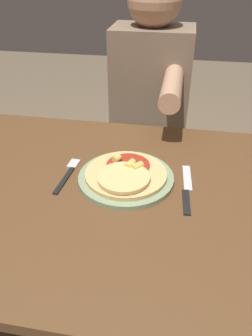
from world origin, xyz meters
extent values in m
plane|color=brown|center=(0.00, 0.00, 0.00)|extent=(8.00, 8.00, 0.00)
cube|color=brown|center=(0.00, 0.00, 0.71)|extent=(1.24, 0.81, 0.03)
cylinder|color=brown|center=(-0.56, 0.35, 0.35)|extent=(0.06, 0.06, 0.70)
cylinder|color=gray|center=(0.04, 0.05, 0.73)|extent=(0.27, 0.27, 0.01)
cylinder|color=tan|center=(0.04, 0.05, 0.75)|extent=(0.23, 0.23, 0.01)
cylinder|color=#9E2819|center=(0.04, 0.09, 0.76)|extent=(0.13, 0.13, 0.00)
cylinder|color=#DDB771|center=(0.04, 0.02, 0.76)|extent=(0.14, 0.14, 0.01)
cylinder|color=#E5BC5B|center=(0.05, 0.08, 0.77)|extent=(0.03, 0.04, 0.02)
cylinder|color=#E5BC5B|center=(0.01, 0.10, 0.77)|extent=(0.03, 0.03, 0.02)
cylinder|color=#E5BC5B|center=(0.06, 0.07, 0.77)|extent=(0.02, 0.02, 0.02)
cylinder|color=#E5BC5B|center=(0.07, 0.07, 0.77)|extent=(0.04, 0.04, 0.02)
cube|color=black|center=(-0.13, 0.02, 0.73)|extent=(0.02, 0.13, 0.00)
cube|color=silver|center=(-0.13, 0.11, 0.73)|extent=(0.03, 0.05, 0.00)
cube|color=black|center=(0.21, -0.02, 0.73)|extent=(0.03, 0.10, 0.00)
cube|color=silver|center=(0.21, 0.09, 0.73)|extent=(0.03, 0.12, 0.00)
cylinder|color=#2D2D38|center=(-0.03, 0.66, 0.23)|extent=(0.11, 0.11, 0.46)
cylinder|color=#2D2D38|center=(0.12, 0.66, 0.23)|extent=(0.11, 0.11, 0.46)
cube|color=#75604C|center=(0.05, 0.66, 0.74)|extent=(0.32, 0.22, 0.56)
cylinder|color=tan|center=(0.14, 0.40, 0.88)|extent=(0.07, 0.30, 0.07)
camera|label=1|loc=(0.17, -0.69, 1.27)|focal=35.00mm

